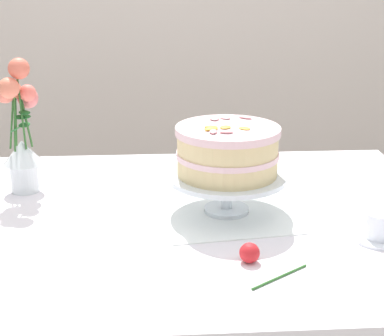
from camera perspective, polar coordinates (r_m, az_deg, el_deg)
The scene contains 7 objects.
dining_table at distance 1.50m, azimuth -2.12°, elevation -8.01°, with size 1.40×1.00×0.74m.
linen_napkin at distance 1.50m, azimuth 3.23°, elevation -4.12°, with size 0.32×0.32×0.00m, color white.
cake_stand at distance 1.47m, azimuth 3.29°, elevation -1.19°, with size 0.29×0.29×0.10m.
layer_cake at distance 1.45m, azimuth 3.34°, elevation 1.65°, with size 0.25×0.25×0.12m.
flower_vase at distance 1.65m, azimuth -15.79°, elevation 3.33°, with size 0.11×0.13×0.36m.
teacup at distance 1.41m, azimuth 17.28°, elevation -5.41°, with size 0.12×0.12×0.06m.
fallen_rose at distance 1.26m, azimuth 5.54°, elevation -8.02°, with size 0.13×0.14×0.04m.
Camera 1 is at (-0.03, -1.36, 1.32)m, focal length 56.90 mm.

